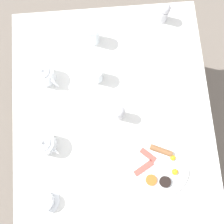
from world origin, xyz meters
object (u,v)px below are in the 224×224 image
pepper_grinder (119,113)px  spoon_for_tea (162,59)px  teapot_far (44,143)px  salt_grinder (164,13)px  teapot_near (44,75)px  fork_by_plate (92,189)px  napkin_folded (67,31)px  water_glass_short (93,34)px  water_glass_tall (96,74)px  teacup_with_saucer_left (44,202)px  breakfast_plate (160,166)px  knife_by_plate (173,95)px

pepper_grinder → spoon_for_tea: 0.38m
teapot_far → pepper_grinder: (0.37, 0.12, 0.02)m
salt_grinder → teapot_near: bearing=-156.1°
teapot_far → fork_by_plate: bearing=-10.0°
salt_grinder → napkin_folded: (-0.52, -0.03, -0.06)m
water_glass_short → napkin_folded: (-0.14, 0.06, -0.06)m
teapot_near → salt_grinder: salt_grinder is taller
water_glass_tall → spoon_for_tea: bearing=11.7°
teacup_with_saucer_left → napkin_folded: (0.14, 0.87, -0.02)m
breakfast_plate → spoon_for_tea: size_ratio=1.93×
fork_by_plate → knife_by_plate: 0.62m
teapot_near → teapot_far: (-0.01, -0.35, 0.00)m
teapot_near → spoon_for_tea: bearing=-131.5°
water_glass_short → fork_by_plate: bearing=-94.5°
teapot_far → water_glass_short: 0.60m
fork_by_plate → water_glass_tall: bearing=83.6°
pepper_grinder → napkin_folded: (-0.24, 0.48, -0.06)m
teacup_with_saucer_left → pepper_grinder: (0.38, 0.38, 0.04)m
teacup_with_saucer_left → pepper_grinder: pepper_grinder is taller
napkin_folded → knife_by_plate: napkin_folded is taller
spoon_for_tea → knife_by_plate: bearing=-79.6°
salt_grinder → fork_by_plate: (-0.44, -0.86, -0.06)m
teapot_near → fork_by_plate: (0.20, -0.58, -0.05)m
teacup_with_saucer_left → knife_by_plate: (0.67, 0.47, -0.03)m
napkin_folded → teapot_near: bearing=-115.1°
pepper_grinder → water_glass_tall: bearing=115.4°
teapot_near → water_glass_tall: (0.26, -0.02, 0.01)m
teacup_with_saucer_left → knife_by_plate: teacup_with_saucer_left is taller
teacup_with_saucer_left → spoon_for_tea: bearing=46.3°
teapot_near → knife_by_plate: teapot_near is taller
teapot_near → napkin_folded: bearing=-71.4°
teapot_near → spoon_for_tea: teapot_near is taller
pepper_grinder → spoon_for_tea: size_ratio=0.84×
salt_grinder → breakfast_plate: bearing=-97.6°
fork_by_plate → teapot_far: bearing=132.2°
breakfast_plate → teacup_with_saucer_left: 0.57m
teacup_with_saucer_left → water_glass_short: size_ratio=1.06×
fork_by_plate → teapot_near: bearing=109.1°
pepper_grinder → fork_by_plate: (-0.16, -0.35, -0.06)m
teacup_with_saucer_left → pepper_grinder: bearing=45.0°
teapot_near → knife_by_plate: bearing=-148.8°
water_glass_short → spoon_for_tea: bearing=-21.6°
teapot_near → napkin_folded: teapot_near is taller
napkin_folded → water_glass_short: bearing=-23.3°
breakfast_plate → knife_by_plate: breakfast_plate is taller
water_glass_tall → teapot_near: bearing=175.4°
teapot_far → knife_by_plate: size_ratio=0.94×
water_glass_short → teacup_with_saucer_left: bearing=-109.3°
teapot_far → water_glass_short: bearing=101.3°
water_glass_short → fork_by_plate: (-0.06, -0.77, -0.06)m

